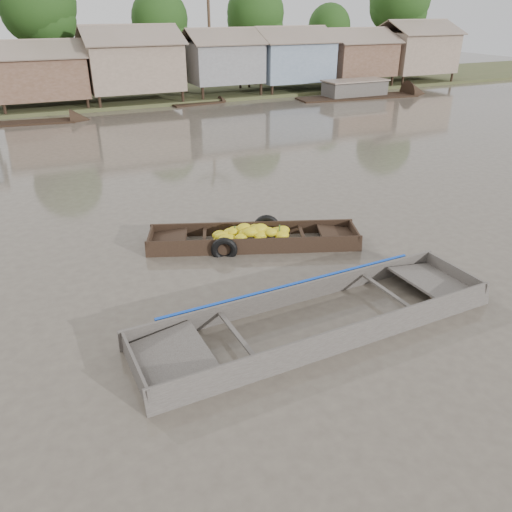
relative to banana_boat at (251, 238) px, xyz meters
name	(u,v)px	position (x,y,z in m)	size (l,w,h in m)	color
ground	(300,295)	(-0.11, -3.28, -0.20)	(120.00, 120.00, 0.00)	#52493F
riverbank	(132,56)	(2.92, 28.58, 2.87)	(120.00, 12.47, 10.22)	#384723
banana_boat	(251,238)	(0.00, 0.00, 0.00)	(6.45, 3.68, 0.90)	black
viewer_boat	(318,321)	(-0.38, -4.56, -0.12)	(8.54, 2.46, 0.68)	#3D3733
distant_boats	(284,99)	(12.56, 21.70, 0.03)	(45.64, 4.72, 1.38)	black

